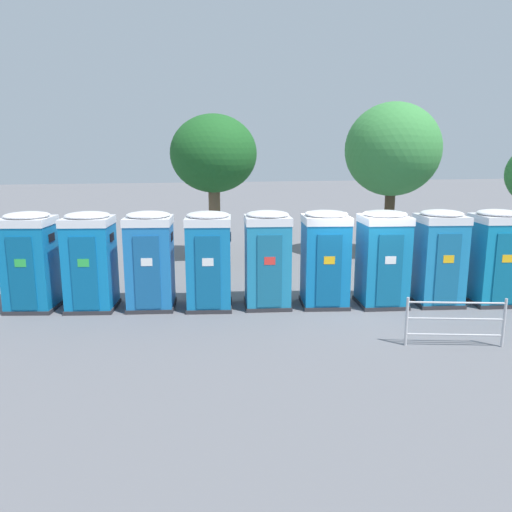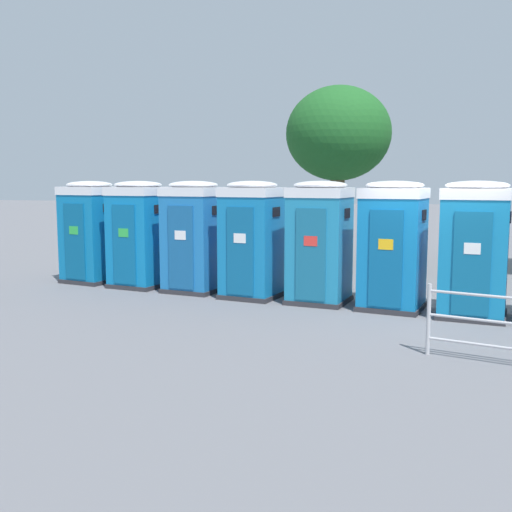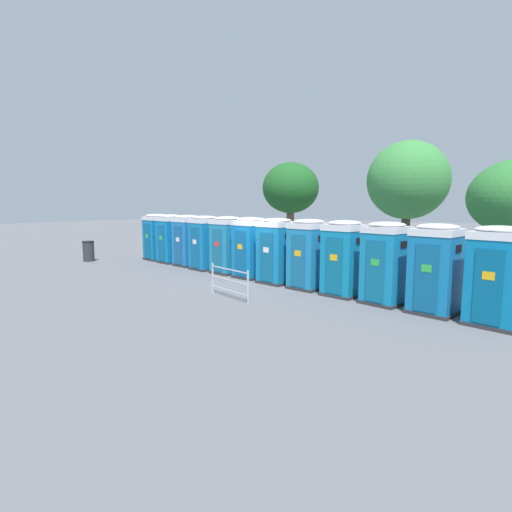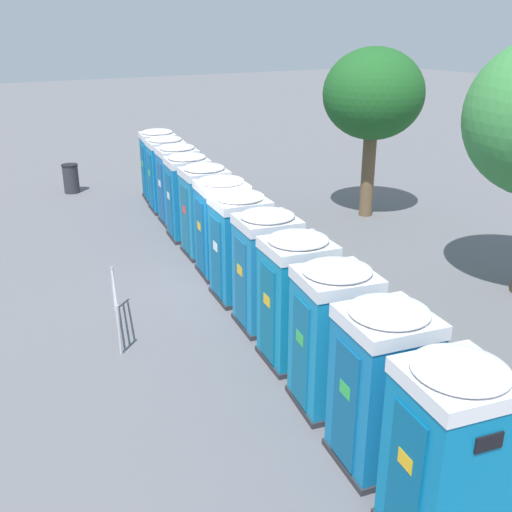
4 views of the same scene
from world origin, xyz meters
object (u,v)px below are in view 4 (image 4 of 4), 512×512
Objects in this scene: portapotty_1 at (167,173)px; portapotty_10 at (382,386)px; portapotty_5 at (222,226)px; portapotty_8 at (296,299)px; portapotty_2 at (178,184)px; portapotty_4 at (205,210)px; portapotty_11 at (448,454)px; event_barrier at (116,306)px; portapotty_7 at (267,269)px; portapotty_9 at (333,336)px; portapotty_3 at (188,196)px; street_tree_1 at (373,95)px; portapotty_0 at (159,164)px; trash_can at (71,178)px; portapotty_6 at (240,246)px.

portapotty_10 is (13.51, -2.31, 0.00)m from portapotty_1.
portapotty_8 is at bearing -9.72° from portapotty_5.
portapotty_2 is (1.51, -0.23, 0.00)m from portapotty_1.
portapotty_4 and portapotty_11 have the same top height.
portapotty_2 and portapotty_4 have the same top height.
event_barrier is at bearing -48.66° from portapotty_4.
portapotty_7 is at bearing -9.53° from portapotty_2.
portapotty_9 and portapotty_11 have the same top height.
portapotty_3 is 6.68m from street_tree_1.
street_tree_1 is (5.45, 5.20, 2.65)m from portapotty_0.
portapotty_0 is at bearing 170.24° from portapotty_5.
portapotty_0 is at bearing 170.17° from portapotty_9.
portapotty_0 is 1.00× the size of portapotty_2.
portapotty_2 and portapotty_10 have the same top height.
portapotty_8 is 1.00× the size of portapotty_9.
portapotty_1 is 12.18m from portapotty_9.
trash_can is (-17.47, 0.00, -0.73)m from portapotty_10.
portapotty_5 is (1.50, -0.25, -0.00)m from portapotty_4.
portapotty_7 is (9.01, -1.49, 0.00)m from portapotty_1.
portapotty_4 is at bearing -9.22° from portapotty_1.
portapotty_4 is (3.00, -0.50, 0.00)m from portapotty_2.
street_tree_1 is at bearing 125.89° from portapotty_7.
portapotty_6 is at bearing 5.09° from trash_can.
portapotty_11 is 18.99m from trash_can.
trash_can is 11.82m from event_barrier.
portapotty_5 and portapotty_8 have the same top height.
portapotty_0 is 3.68m from trash_can.
portapotty_7 is (6.02, -0.94, -0.00)m from portapotty_3.
portapotty_5 is 1.27× the size of event_barrier.
portapotty_8 and portapotty_9 have the same top height.
portapotty_2 is at bearing -113.12° from street_tree_1.
portapotty_2 is 1.00× the size of portapotty_9.
portapotty_4 is at bearing -84.91° from street_tree_1.
portapotty_11 is (1.49, -0.30, -0.00)m from portapotty_10.
portapotty_2 is (3.00, -0.54, -0.00)m from portapotty_0.
portapotty_4 reaches higher than trash_can.
portapotty_1 is at bearing 170.24° from portapotty_6.
street_tree_1 reaches higher than portapotty_6.
portapotty_1 is 15.23m from portapotty_11.
street_tree_1 is at bearing 54.30° from portapotty_1.
portapotty_0 and portapotty_9 have the same top height.
portapotty_2 is at bearing 170.39° from portapotty_8.
portapotty_3 is at bearing 170.73° from portapotty_6.
portapotty_11 is at bearing -10.25° from portapotty_5.
portapotty_6 is 8.11m from street_tree_1.
portapotty_0 reaches higher than trash_can.
portapotty_5 is at bearing 116.49° from event_barrier.
event_barrier is (9.17, -4.64, -0.72)m from portapotty_0.
portapotty_0 is at bearing 170.30° from portapotty_7.
portapotty_8 is at bearing -9.74° from portapotty_0.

